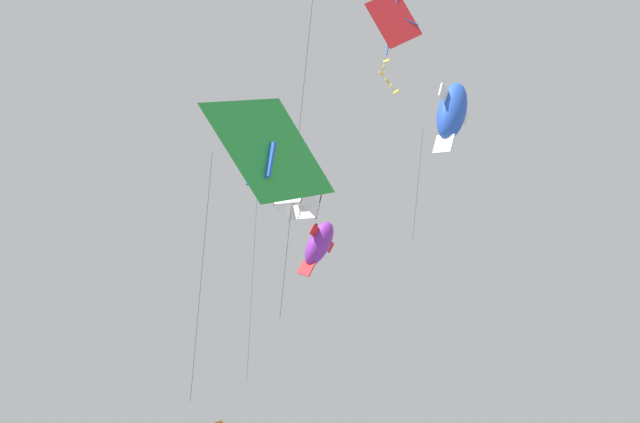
# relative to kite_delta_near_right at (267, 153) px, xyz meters

# --- Properties ---
(kite_delta_near_right) EXTENTS (2.86, 3.21, 7.16)m
(kite_delta_near_right) POSITION_rel_kite_delta_near_right_xyz_m (0.00, 0.00, 0.00)
(kite_delta_near_right) COLOR green
(kite_fish_near_left) EXTENTS (1.88, 1.69, 2.44)m
(kite_fish_near_left) POSITION_rel_kite_delta_near_right_xyz_m (1.89, -14.46, 6.71)
(kite_fish_near_left) COLOR purple
(kite_diamond_low_drifter) EXTENTS (3.98, 4.33, 8.98)m
(kite_diamond_low_drifter) POSITION_rel_kite_delta_near_right_xyz_m (-3.22, -0.34, 4.12)
(kite_diamond_low_drifter) COLOR red
(kite_fish_far_centre) EXTENTS (2.46, 1.88, 5.47)m
(kite_fish_far_centre) POSITION_rel_kite_delta_near_right_xyz_m (-4.21, -6.61, 5.97)
(kite_fish_far_centre) COLOR blue
(kite_box_upper_right) EXTENTS (2.99, 2.79, 8.16)m
(kite_box_upper_right) POSITION_rel_kite_delta_near_right_xyz_m (1.91, -11.24, 7.02)
(kite_box_upper_right) COLOR black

